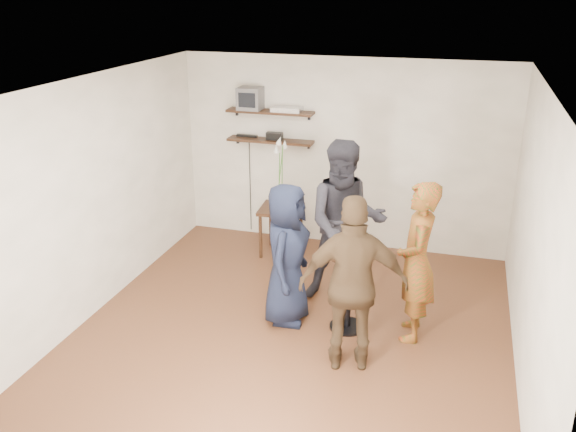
# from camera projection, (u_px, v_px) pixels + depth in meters

# --- Properties ---
(room) EXTENTS (4.58, 5.08, 2.68)m
(room) POSITION_uv_depth(u_px,v_px,m) (293.00, 218.00, 6.04)
(room) COLOR #4D2D19
(room) RESTS_ON ground
(shelf_upper) EXTENTS (1.20, 0.25, 0.04)m
(shelf_upper) POSITION_uv_depth(u_px,v_px,m) (270.00, 112.00, 8.23)
(shelf_upper) COLOR black
(shelf_upper) RESTS_ON room
(shelf_lower) EXTENTS (1.20, 0.25, 0.04)m
(shelf_lower) POSITION_uv_depth(u_px,v_px,m) (270.00, 141.00, 8.38)
(shelf_lower) COLOR black
(shelf_lower) RESTS_ON room
(crt_monitor) EXTENTS (0.32, 0.30, 0.30)m
(crt_monitor) POSITION_uv_depth(u_px,v_px,m) (251.00, 98.00, 8.25)
(crt_monitor) COLOR #59595B
(crt_monitor) RESTS_ON shelf_upper
(dvd_deck) EXTENTS (0.40, 0.24, 0.06)m
(dvd_deck) POSITION_uv_depth(u_px,v_px,m) (287.00, 109.00, 8.15)
(dvd_deck) COLOR silver
(dvd_deck) RESTS_ON shelf_upper
(radio) EXTENTS (0.22, 0.10, 0.10)m
(radio) POSITION_uv_depth(u_px,v_px,m) (274.00, 136.00, 8.34)
(radio) COLOR black
(radio) RESTS_ON shelf_lower
(power_strip) EXTENTS (0.30, 0.05, 0.03)m
(power_strip) POSITION_uv_depth(u_px,v_px,m) (247.00, 136.00, 8.51)
(power_strip) COLOR black
(power_strip) RESTS_ON shelf_lower
(side_table) EXTENTS (0.59, 0.59, 0.66)m
(side_table) POSITION_uv_depth(u_px,v_px,m) (281.00, 215.00, 8.20)
(side_table) COLOR black
(side_table) RESTS_ON room
(vase_lilies) EXTENTS (0.20, 0.20, 1.00)m
(vase_lilies) POSITION_uv_depth(u_px,v_px,m) (281.00, 185.00, 8.04)
(vase_lilies) COLOR white
(vase_lilies) RESTS_ON side_table
(drinks_table) EXTENTS (0.49, 0.49, 0.90)m
(drinks_table) POSITION_uv_depth(u_px,v_px,m) (349.00, 280.00, 6.37)
(drinks_table) COLOR black
(drinks_table) RESTS_ON room
(wine_glass_fl) EXTENTS (0.06, 0.06, 0.19)m
(wine_glass_fl) POSITION_uv_depth(u_px,v_px,m) (344.00, 241.00, 6.20)
(wine_glass_fl) COLOR silver
(wine_glass_fl) RESTS_ON drinks_table
(wine_glass_fr) EXTENTS (0.07, 0.07, 0.22)m
(wine_glass_fr) POSITION_uv_depth(u_px,v_px,m) (357.00, 241.00, 6.16)
(wine_glass_fr) COLOR silver
(wine_glass_fr) RESTS_ON drinks_table
(wine_glass_bl) EXTENTS (0.07, 0.07, 0.20)m
(wine_glass_bl) POSITION_uv_depth(u_px,v_px,m) (349.00, 238.00, 6.27)
(wine_glass_bl) COLOR silver
(wine_glass_bl) RESTS_ON drinks_table
(wine_glass_br) EXTENTS (0.07, 0.07, 0.20)m
(wine_glass_br) POSITION_uv_depth(u_px,v_px,m) (354.00, 240.00, 6.21)
(wine_glass_br) COLOR silver
(wine_glass_br) RESTS_ON drinks_table
(person_plaid) EXTENTS (0.46, 0.65, 1.69)m
(person_plaid) POSITION_uv_depth(u_px,v_px,m) (417.00, 262.00, 6.15)
(person_plaid) COLOR red
(person_plaid) RESTS_ON room
(person_dark) EXTENTS (1.08, 0.94, 1.90)m
(person_dark) POSITION_uv_depth(u_px,v_px,m) (346.00, 223.00, 6.87)
(person_dark) COLOR black
(person_dark) RESTS_ON room
(person_navy) EXTENTS (0.50, 0.77, 1.57)m
(person_navy) POSITION_uv_depth(u_px,v_px,m) (287.00, 254.00, 6.48)
(person_navy) COLOR black
(person_navy) RESTS_ON room
(person_brown) EXTENTS (1.09, 0.66, 1.74)m
(person_brown) POSITION_uv_depth(u_px,v_px,m) (354.00, 285.00, 5.64)
(person_brown) COLOR #422F1C
(person_brown) RESTS_ON room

